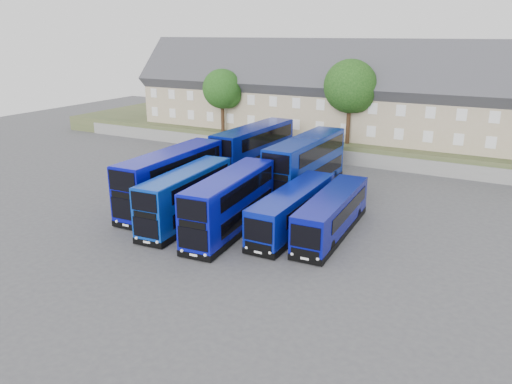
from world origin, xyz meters
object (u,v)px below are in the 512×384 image
object	(u,v)px
dd_front_mid	(186,198)
coach_east_a	(293,210)
dd_front_left	(172,180)
tree_west	(224,90)
tree_mid	(352,88)

from	to	relation	value
dd_front_mid	coach_east_a	bearing A→B (deg)	15.09
dd_front_mid	coach_east_a	world-z (taller)	dd_front_mid
dd_front_left	coach_east_a	xyz separation A→B (m)	(10.84, 0.16, -0.80)
dd_front_left	coach_east_a	distance (m)	10.87
dd_front_mid	tree_west	bearing A→B (deg)	111.65
dd_front_left	coach_east_a	world-z (taller)	dd_front_left
coach_east_a	dd_front_mid	bearing A→B (deg)	-161.62
coach_east_a	tree_mid	bearing A→B (deg)	97.31
tree_west	tree_mid	xyz separation A→B (m)	(16.00, 0.50, 1.02)
dd_front_mid	coach_east_a	distance (m)	8.10
dd_front_left	tree_west	xyz separation A→B (m)	(-8.15, 21.34, 4.76)
tree_west	dd_front_mid	bearing A→B (deg)	-64.53
dd_front_left	dd_front_mid	size ratio (longest dim) A/B	1.14
tree_west	tree_mid	size ratio (longest dim) A/B	0.83
dd_front_mid	tree_mid	size ratio (longest dim) A/B	1.12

